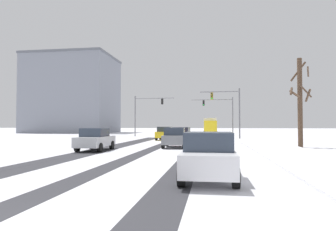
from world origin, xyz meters
name	(u,v)px	position (x,y,z in m)	size (l,w,h in m)	color
wheel_track_left_lane	(196,149)	(3.18, 17.72, 0.00)	(1.18, 38.98, 0.01)	#38383D
wheel_track_right_lane	(152,149)	(-0.17, 17.72, 0.00)	(1.03, 38.98, 0.01)	#38383D
wheel_track_center	(112,148)	(-3.39, 17.72, 0.00)	(1.12, 38.98, 0.01)	#38383D
wheel_track_oncoming	(100,148)	(-4.39, 17.72, 0.00)	(0.85, 38.98, 0.01)	#38383D
sidewalk_kerb_right	(287,152)	(9.27, 15.95, 0.06)	(4.00, 38.98, 0.12)	white
traffic_signal_near_right	(229,105)	(6.54, 33.45, 4.36)	(5.04, 0.38, 6.50)	slate
traffic_signal_far_left	(146,109)	(-6.08, 41.40, 4.45)	(6.48, 0.38, 6.50)	slate
traffic_signal_far_right	(221,109)	(5.90, 45.47, 4.48)	(7.00, 0.38, 6.50)	slate
car_yellow_cab_lead	(165,133)	(-1.30, 30.86, 0.82)	(1.86, 4.11, 1.62)	yellow
car_red_second	(182,135)	(1.38, 24.95, 0.82)	(1.98, 4.17, 1.62)	red
car_grey_third	(175,138)	(1.38, 19.41, 0.82)	(1.93, 4.15, 1.62)	slate
car_silver_fourth	(95,139)	(-3.95, 15.71, 0.82)	(1.90, 4.14, 1.62)	#B7BABF
car_white_fifth	(209,156)	(4.27, 5.70, 0.82)	(1.84, 4.10, 1.62)	silver
box_truck_delivery	(210,126)	(4.11, 47.62, 1.63)	(2.41, 7.44, 3.02)	yellow
bare_tree_sidewalk_mid	(300,100)	(11.57, 20.91, 3.91)	(1.77, 1.72, 7.37)	#4C3828
office_building_far_left_block	(73,95)	(-27.91, 60.00, 8.95)	(19.02, 14.76, 17.89)	gray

